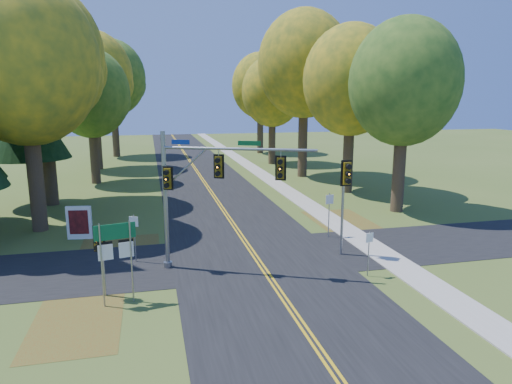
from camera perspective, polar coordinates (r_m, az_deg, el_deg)
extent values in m
plane|color=#43591F|center=(20.65, 1.16, -9.91)|extent=(160.00, 160.00, 0.00)
cube|color=black|center=(20.65, 1.16, -9.88)|extent=(8.00, 160.00, 0.02)
cube|color=black|center=(22.46, -0.12, -8.06)|extent=(60.00, 6.00, 0.02)
cube|color=gold|center=(20.62, 0.89, -9.87)|extent=(0.10, 160.00, 0.01)
cube|color=gold|center=(20.66, 1.43, -9.82)|extent=(0.10, 160.00, 0.01)
cube|color=#9E998E|center=(22.89, 16.53, -8.13)|extent=(1.60, 160.00, 0.06)
cube|color=brown|center=(23.90, -16.75, -7.36)|extent=(4.00, 6.00, 0.00)
cube|color=brown|center=(28.23, 11.59, -4.16)|extent=(3.50, 8.00, 0.00)
cube|color=brown|center=(17.55, -21.44, -14.81)|extent=(3.00, 5.00, 0.00)
cylinder|color=#38281C|center=(28.93, -25.88, 2.11)|extent=(0.86, 0.86, 6.75)
ellipsoid|color=gold|center=(28.69, -27.01, 14.36)|extent=(8.00, 8.00, 9.20)
sphere|color=gold|center=(29.51, -23.22, 13.01)|extent=(4.80, 4.80, 4.80)
cylinder|color=#38281C|center=(32.11, 17.45, 2.98)|extent=(0.83, 0.83, 6.08)
ellipsoid|color=olive|center=(31.80, 18.07, 12.92)|extent=(7.20, 7.20, 8.28)
sphere|color=olive|center=(33.46, 19.18, 11.53)|extent=(4.32, 4.32, 4.32)
sphere|color=olive|center=(30.58, 16.79, 14.42)|extent=(3.96, 3.96, 3.96)
cylinder|color=#38281C|center=(35.70, -24.53, 4.38)|extent=(0.89, 0.89, 7.42)
ellipsoid|color=gold|center=(35.61, -25.48, 15.16)|extent=(8.60, 8.60, 9.89)
sphere|color=gold|center=(36.52, -22.22, 13.95)|extent=(5.16, 5.16, 5.16)
sphere|color=gold|center=(35.18, -28.39, 16.37)|extent=(4.73, 4.73, 4.73)
cylinder|color=#38281C|center=(37.79, 11.45, 4.69)|extent=(0.84, 0.84, 6.30)
ellipsoid|color=gold|center=(37.56, 11.81, 13.52)|extent=(7.60, 7.60, 8.74)
sphere|color=gold|center=(39.22, 13.11, 12.27)|extent=(4.56, 4.56, 4.56)
sphere|color=gold|center=(36.36, 10.42, 14.84)|extent=(4.18, 4.18, 4.18)
cylinder|color=#38281C|center=(43.53, -19.55, 4.70)|extent=(0.81, 0.81, 5.62)
ellipsoid|color=olive|center=(43.26, -20.03, 11.54)|extent=(6.80, 6.80, 7.82)
sphere|color=olive|center=(44.15, -18.03, 10.77)|extent=(4.08, 4.08, 4.08)
sphere|color=olive|center=(42.75, -21.81, 12.33)|extent=(3.74, 3.74, 3.74)
cylinder|color=#38281C|center=(44.80, 5.87, 6.79)|extent=(0.90, 0.90, 7.65)
ellipsoid|color=gold|center=(44.76, 6.06, 15.63)|extent=(8.80, 8.80, 10.12)
sphere|color=gold|center=(46.54, 7.60, 14.36)|extent=(5.28, 5.28, 5.28)
sphere|color=gold|center=(43.51, 4.48, 16.94)|extent=(4.84, 4.84, 4.84)
cylinder|color=#38281C|center=(52.14, -19.27, 6.51)|extent=(0.87, 0.87, 6.98)
ellipsoid|color=gold|center=(52.02, -19.75, 13.50)|extent=(8.20, 8.20, 9.43)
sphere|color=gold|center=(53.08, -17.74, 12.69)|extent=(4.92, 4.92, 4.92)
sphere|color=gold|center=(51.42, -21.55, 14.32)|extent=(4.51, 4.51, 4.51)
cylinder|color=#38281C|center=(53.47, 2.01, 6.66)|extent=(0.82, 0.82, 5.85)
ellipsoid|color=gold|center=(53.27, 2.05, 12.43)|extent=(7.00, 7.00, 8.05)
sphere|color=gold|center=(54.66, 3.20, 11.67)|extent=(4.20, 4.20, 4.20)
sphere|color=gold|center=(52.30, 0.93, 13.22)|extent=(3.85, 3.85, 3.85)
cylinder|color=#38281C|center=(62.86, -17.19, 7.52)|extent=(0.88, 0.88, 7.20)
ellipsoid|color=olive|center=(62.79, -17.56, 13.48)|extent=(8.40, 8.40, 9.66)
sphere|color=olive|center=(63.93, -15.89, 12.78)|extent=(5.04, 5.04, 5.04)
sphere|color=olive|center=(62.11, -19.05, 14.19)|extent=(4.62, 4.62, 4.62)
cylinder|color=#38281C|center=(64.07, 0.53, 7.80)|extent=(0.85, 0.85, 6.53)
ellipsoid|color=gold|center=(63.95, 0.54, 13.17)|extent=(7.80, 7.80, 8.97)
sphere|color=gold|center=(65.45, 1.64, 12.45)|extent=(4.68, 4.68, 4.68)
sphere|color=gold|center=(62.90, -0.53, 13.90)|extent=(4.29, 4.29, 4.29)
cylinder|color=#38281C|center=(36.04, -26.19, 1.07)|extent=(0.50, 0.50, 3.42)
cone|color=black|center=(35.58, -26.84, 8.11)|extent=(5.60, 5.60, 5.45)
cone|color=black|center=(35.64, -27.43, 14.35)|extent=(4.57, 4.57, 5.45)
cylinder|color=gray|center=(20.61, -11.26, -1.14)|extent=(0.19, 0.19, 6.20)
cylinder|color=gray|center=(21.46, -10.94, -8.90)|extent=(0.39, 0.39, 0.27)
cylinder|color=gray|center=(19.23, -2.26, 5.40)|extent=(6.13, 2.80, 0.12)
cylinder|color=gray|center=(20.00, -8.83, 2.95)|extent=(1.87, 0.88, 1.83)
cylinder|color=gray|center=(19.45, -4.69, 4.97)|extent=(0.04, 0.04, 0.32)
cube|color=#72590C|center=(19.53, -4.66, 3.21)|extent=(0.38, 0.36, 0.89)
cube|color=black|center=(19.53, -4.66, 3.21)|extent=(0.43, 0.21, 1.05)
sphere|color=orange|center=(19.34, -4.82, 3.12)|extent=(0.16, 0.16, 0.16)
cylinder|color=black|center=(19.30, -4.83, 3.96)|extent=(0.25, 0.22, 0.21)
cylinder|color=black|center=(19.34, -4.82, 3.12)|extent=(0.25, 0.22, 0.21)
cylinder|color=black|center=(19.38, -4.80, 2.29)|extent=(0.25, 0.22, 0.21)
cylinder|color=gray|center=(18.93, 3.13, 4.81)|extent=(0.04, 0.04, 0.32)
cube|color=#72590C|center=(19.01, 3.11, 3.00)|extent=(0.38, 0.36, 0.89)
cube|color=black|center=(19.01, 3.11, 3.00)|extent=(0.43, 0.21, 1.05)
sphere|color=orange|center=(18.81, 3.03, 2.91)|extent=(0.16, 0.16, 0.16)
cylinder|color=black|center=(18.77, 3.04, 3.77)|extent=(0.25, 0.22, 0.21)
cylinder|color=black|center=(18.81, 3.03, 2.91)|extent=(0.25, 0.22, 0.21)
cylinder|color=black|center=(18.86, 3.02, 2.06)|extent=(0.25, 0.22, 0.21)
cube|color=#72590C|center=(20.21, -10.93, 1.69)|extent=(0.38, 0.36, 0.89)
cube|color=black|center=(20.21, -10.93, 1.69)|extent=(0.43, 0.21, 1.05)
sphere|color=orange|center=(20.02, -11.14, 1.59)|extent=(0.16, 0.16, 0.16)
cylinder|color=black|center=(19.97, -11.18, 2.39)|extent=(0.25, 0.22, 0.21)
cylinder|color=black|center=(20.02, -11.14, 1.59)|extent=(0.25, 0.22, 0.21)
cylinder|color=black|center=(20.07, -11.11, 0.79)|extent=(0.25, 0.22, 0.21)
cube|color=navy|center=(19.92, -9.42, 6.19)|extent=(0.74, 0.35, 0.19)
cube|color=#0C5926|center=(19.10, -0.84, 6.11)|extent=(0.91, 0.43, 0.19)
cylinder|color=gray|center=(22.49, 10.75, -2.09)|extent=(0.13, 0.13, 4.65)
cube|color=#72590C|center=(21.94, 11.20, 2.33)|extent=(0.37, 0.33, 1.06)
cube|color=black|center=(21.94, 11.20, 2.33)|extent=(0.55, 0.05, 1.25)
sphere|color=orange|center=(21.72, 11.48, 2.23)|extent=(0.19, 0.19, 0.19)
cylinder|color=black|center=(21.67, 11.52, 3.11)|extent=(0.26, 0.18, 0.25)
cylinder|color=black|center=(21.72, 11.48, 2.23)|extent=(0.26, 0.18, 0.25)
cylinder|color=black|center=(21.78, 11.44, 1.35)|extent=(0.26, 0.18, 0.25)
cylinder|color=#95999E|center=(18.75, -18.59, -8.23)|extent=(0.11, 0.11, 2.82)
cube|color=#72590C|center=(18.28, -19.04, -5.56)|extent=(0.37, 0.35, 0.88)
cube|color=black|center=(18.28, -19.04, -5.56)|extent=(0.44, 0.17, 1.04)
sphere|color=orange|center=(18.10, -19.30, -5.75)|extent=(0.16, 0.16, 0.16)
cylinder|color=black|center=(18.03, -19.36, -4.89)|extent=(0.25, 0.20, 0.21)
cylinder|color=black|center=(18.10, -19.30, -5.75)|extent=(0.25, 0.20, 0.21)
cylinder|color=black|center=(18.19, -19.24, -6.60)|extent=(0.25, 0.20, 0.21)
cylinder|color=gray|center=(17.75, -18.71, -8.73)|extent=(0.06, 0.06, 3.19)
cylinder|color=gray|center=(17.87, -15.29, -8.38)|extent=(0.06, 0.06, 3.19)
cube|color=#0D5B2F|center=(17.46, -17.25, -4.76)|extent=(1.47, 0.34, 0.58)
cube|color=silver|center=(17.46, -17.25, -4.76)|extent=(1.25, 0.26, 0.08)
cube|color=silver|center=(17.64, -18.30, -7.19)|extent=(0.53, 0.15, 0.58)
cube|color=black|center=(17.53, -18.38, -6.10)|extent=(0.52, 0.11, 0.11)
cube|color=silver|center=(17.72, -15.90, -6.95)|extent=(0.53, 0.15, 0.58)
cube|color=black|center=(17.62, -15.97, -5.87)|extent=(0.52, 0.11, 0.11)
cube|color=white|center=(26.74, -21.22, -3.59)|extent=(1.34, 0.39, 1.84)
cube|color=maroon|center=(26.63, -21.29, -3.54)|extent=(1.01, 0.18, 1.33)
cube|color=white|center=(27.09, -22.14, -5.15)|extent=(0.09, 0.09, 0.31)
cube|color=white|center=(26.79, -20.05, -5.18)|extent=(0.09, 0.09, 0.31)
cylinder|color=gray|center=(25.49, 9.10, -2.89)|extent=(0.06, 0.06, 2.49)
cube|color=silver|center=(25.26, 9.19, -0.91)|extent=(0.47, 0.12, 0.51)
cylinder|color=gray|center=(20.39, 13.88, -7.52)|extent=(0.05, 0.05, 2.02)
cube|color=white|center=(20.15, 14.02, -5.56)|extent=(0.38, 0.12, 0.41)
cylinder|color=gray|center=(22.16, -14.92, -5.65)|extent=(0.05, 0.05, 2.29)
cube|color=white|center=(21.91, -15.05, -3.58)|extent=(0.41, 0.21, 0.47)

